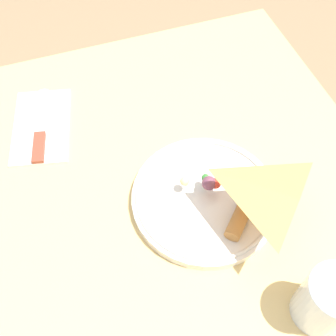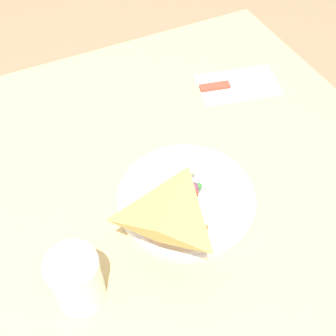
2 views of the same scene
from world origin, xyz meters
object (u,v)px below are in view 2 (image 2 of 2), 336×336
at_px(plate_pizza, 185,198).
at_px(milk_glass, 75,282).
at_px(napkin_folded, 237,85).
at_px(butter_knife, 234,84).
at_px(dining_table, 64,237).

height_order(plate_pizza, milk_glass, milk_glass).
xyz_separation_m(milk_glass, napkin_folded, (0.45, 0.30, -0.04)).
distance_m(milk_glass, butter_knife, 0.54).
bearing_deg(plate_pizza, milk_glass, -159.33).
distance_m(dining_table, milk_glass, 0.22).
xyz_separation_m(plate_pizza, butter_knife, (0.24, 0.23, -0.01)).
bearing_deg(napkin_folded, dining_table, -162.62).
bearing_deg(plate_pizza, dining_table, 157.55).
relative_size(napkin_folded, butter_knife, 1.09).
distance_m(plate_pizza, butter_knife, 0.33).
xyz_separation_m(napkin_folded, butter_knife, (-0.01, 0.00, 0.00)).
distance_m(milk_glass, napkin_folded, 0.55).
distance_m(plate_pizza, napkin_folded, 0.33).
height_order(plate_pizza, napkin_folded, plate_pizza).
bearing_deg(milk_glass, dining_table, 87.74).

